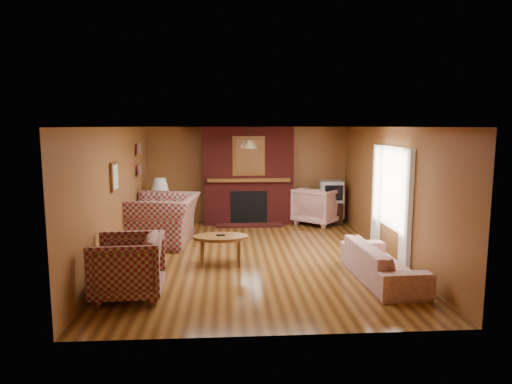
{
  "coord_description": "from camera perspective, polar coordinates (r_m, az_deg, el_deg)",
  "views": [
    {
      "loc": [
        -0.54,
        -8.23,
        2.41
      ],
      "look_at": [
        0.04,
        0.6,
        1.13
      ],
      "focal_mm": 32.0,
      "sensor_mm": 36.0,
      "label": 1
    }
  ],
  "objects": [
    {
      "name": "window_right",
      "position": [
        8.66,
        16.52,
        -0.65
      ],
      "size": [
        0.1,
        1.85,
        2.0
      ],
      "color": "beige",
      "rests_on": "wall_right"
    },
    {
      "name": "side_table",
      "position": [
        11.0,
        -11.82,
        -3.2
      ],
      "size": [
        0.4,
        0.4,
        0.53
      ],
      "primitive_type": "cube",
      "rotation": [
        0.0,
        0.0,
        0.01
      ],
      "color": "brown",
      "rests_on": "floor"
    },
    {
      "name": "fireplace",
      "position": [
        11.29,
        -0.97,
        1.97
      ],
      "size": [
        2.2,
        0.82,
        2.4
      ],
      "color": "#4E1311",
      "rests_on": "floor"
    },
    {
      "name": "plaid_loveseat",
      "position": [
        9.58,
        -11.53,
        -3.44
      ],
      "size": [
        1.49,
        1.67,
        1.0
      ],
      "primitive_type": "imported",
      "rotation": [
        0.0,
        0.0,
        -1.67
      ],
      "color": "maroon",
      "rests_on": "floor"
    },
    {
      "name": "ceiling",
      "position": [
        8.25,
        0.02,
        8.14
      ],
      "size": [
        6.5,
        6.5,
        0.0
      ],
      "primitive_type": "plane",
      "rotation": [
        3.14,
        0.0,
        0.0
      ],
      "color": "white",
      "rests_on": "wall_back"
    },
    {
      "name": "wall_back",
      "position": [
        11.56,
        -1.03,
        2.2
      ],
      "size": [
        6.5,
        0.0,
        6.5
      ],
      "primitive_type": "plane",
      "rotation": [
        1.57,
        0.0,
        0.0
      ],
      "color": "brown",
      "rests_on": "floor"
    },
    {
      "name": "floral_sofa",
      "position": [
        7.54,
        15.49,
        -8.48
      ],
      "size": [
        0.87,
        1.99,
        0.57
      ],
      "primitive_type": "imported",
      "rotation": [
        0.0,
        0.0,
        1.62
      ],
      "color": "beige",
      "rests_on": "floor"
    },
    {
      "name": "bookshelf",
      "position": [
        10.33,
        -14.36,
        3.83
      ],
      "size": [
        0.09,
        0.55,
        0.71
      ],
      "color": "brown",
      "rests_on": "wall_left"
    },
    {
      "name": "tv_stand",
      "position": [
        11.53,
        9.33,
        -2.55
      ],
      "size": [
        0.51,
        0.47,
        0.56
      ],
      "primitive_type": "cube",
      "rotation": [
        0.0,
        0.0,
        -0.0
      ],
      "color": "black",
      "rests_on": "floor"
    },
    {
      "name": "pendant_light",
      "position": [
        10.55,
        -0.8,
        5.99
      ],
      "size": [
        0.36,
        0.36,
        0.48
      ],
      "color": "black",
      "rests_on": "ceiling"
    },
    {
      "name": "table_lamp",
      "position": [
        10.9,
        -11.92,
        0.15
      ],
      "size": [
        0.42,
        0.42,
        0.69
      ],
      "color": "white",
      "rests_on": "side_table"
    },
    {
      "name": "floor",
      "position": [
        8.59,
        0.02,
        -8.08
      ],
      "size": [
        6.5,
        6.5,
        0.0
      ],
      "primitive_type": "plane",
      "color": "#48280F",
      "rests_on": "ground"
    },
    {
      "name": "floral_armchair",
      "position": [
        11.41,
        7.79,
        -1.7
      ],
      "size": [
        1.41,
        1.41,
        0.92
      ],
      "primitive_type": "imported",
      "rotation": [
        0.0,
        0.0,
        2.42
      ],
      "color": "beige",
      "rests_on": "floor"
    },
    {
      "name": "wall_left",
      "position": [
        8.55,
        -16.95,
        -0.29
      ],
      "size": [
        0.0,
        6.5,
        6.5
      ],
      "primitive_type": "plane",
      "rotation": [
        1.57,
        0.0,
        1.57
      ],
      "color": "brown",
      "rests_on": "floor"
    },
    {
      "name": "wall_right",
      "position": [
        8.85,
        16.38,
        0.02
      ],
      "size": [
        0.0,
        6.5,
        6.5
      ],
      "primitive_type": "plane",
      "rotation": [
        1.57,
        0.0,
        -1.57
      ],
      "color": "brown",
      "rests_on": "floor"
    },
    {
      "name": "crt_tv",
      "position": [
        11.43,
        9.4,
        0.1
      ],
      "size": [
        0.62,
        0.62,
        0.52
      ],
      "color": "#999CA1",
      "rests_on": "tv_stand"
    },
    {
      "name": "coffee_table",
      "position": [
        8.03,
        -4.43,
        -5.89
      ],
      "size": [
        0.96,
        0.59,
        0.54
      ],
      "color": "brown",
      "rests_on": "floor"
    },
    {
      "name": "wall_front",
      "position": [
        5.15,
        2.38,
        -5.39
      ],
      "size": [
        6.5,
        0.0,
        6.5
      ],
      "primitive_type": "plane",
      "rotation": [
        -1.57,
        0.0,
        0.0
      ],
      "color": "brown",
      "rests_on": "floor"
    },
    {
      "name": "plaid_armchair",
      "position": [
        6.78,
        -15.77,
        -8.95
      ],
      "size": [
        1.03,
        1.0,
        0.89
      ],
      "primitive_type": "imported",
      "rotation": [
        0.0,
        0.0,
        -1.52
      ],
      "color": "maroon",
      "rests_on": "floor"
    },
    {
      "name": "botanical_print",
      "position": [
        8.21,
        -17.3,
        1.82
      ],
      "size": [
        0.05,
        0.4,
        0.5
      ],
      "color": "brown",
      "rests_on": "wall_left"
    }
  ]
}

